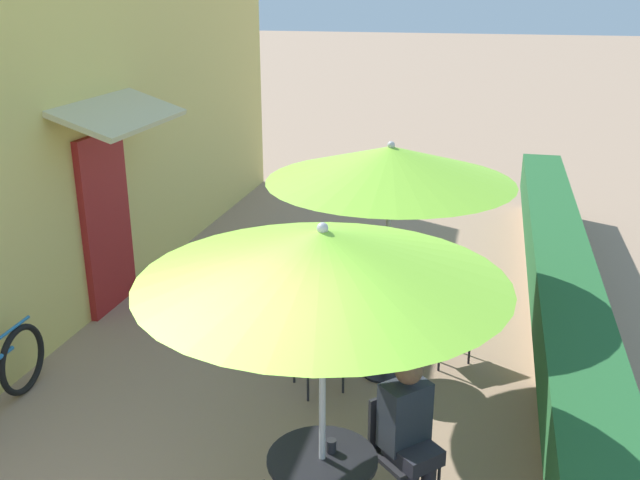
{
  "coord_description": "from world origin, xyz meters",
  "views": [
    {
      "loc": [
        1.92,
        -2.22,
        3.66
      ],
      "look_at": [
        0.15,
        5.02,
        1.0
      ],
      "focal_mm": 40.0,
      "sensor_mm": 36.0,
      "label": 1
    }
  ],
  "objects_px": {
    "patio_umbrella_near": "(322,256)",
    "cafe_chair_mid_left": "(321,343)",
    "patio_table_mid": "(385,327)",
    "cafe_chair_mid_right": "(443,311)",
    "seated_patron_near_left": "(409,430)",
    "coffee_cup_mid": "(389,307)",
    "coffee_cup_near": "(331,446)",
    "patio_umbrella_mid": "(390,164)",
    "cafe_chair_near_left": "(398,442)"
  },
  "relations": [
    {
      "from": "patio_umbrella_near",
      "to": "cafe_chair_mid_left",
      "type": "relative_size",
      "value": 2.7
    },
    {
      "from": "patio_table_mid",
      "to": "cafe_chair_mid_right",
      "type": "xyz_separation_m",
      "value": [
        0.52,
        0.49,
        0.01
      ]
    },
    {
      "from": "seated_patron_near_left",
      "to": "cafe_chair_mid_right",
      "type": "relative_size",
      "value": 1.44
    },
    {
      "from": "cafe_chair_mid_right",
      "to": "seated_patron_near_left",
      "type": "bearing_deg",
      "value": 51.84
    },
    {
      "from": "seated_patron_near_left",
      "to": "coffee_cup_mid",
      "type": "relative_size",
      "value": 13.89
    },
    {
      "from": "patio_umbrella_near",
      "to": "coffee_cup_near",
      "type": "xyz_separation_m",
      "value": [
        0.04,
        0.08,
        -1.39
      ]
    },
    {
      "from": "coffee_cup_near",
      "to": "patio_umbrella_mid",
      "type": "distance_m",
      "value": 2.71
    },
    {
      "from": "patio_umbrella_near",
      "to": "cafe_chair_mid_left",
      "type": "height_order",
      "value": "patio_umbrella_near"
    },
    {
      "from": "cafe_chair_mid_left",
      "to": "coffee_cup_mid",
      "type": "bearing_deg",
      "value": 0.72
    },
    {
      "from": "coffee_cup_near",
      "to": "cafe_chair_mid_left",
      "type": "xyz_separation_m",
      "value": [
        -0.51,
        1.84,
        -0.24
      ]
    },
    {
      "from": "cafe_chair_near_left",
      "to": "patio_umbrella_near",
      "type": "bearing_deg",
      "value": 6.14
    },
    {
      "from": "seated_patron_near_left",
      "to": "patio_table_mid",
      "type": "xyz_separation_m",
      "value": [
        -0.47,
        1.92,
        -0.18
      ]
    },
    {
      "from": "cafe_chair_mid_left",
      "to": "patio_table_mid",
      "type": "bearing_deg",
      "value": 6.14
    },
    {
      "from": "patio_umbrella_near",
      "to": "cafe_chair_near_left",
      "type": "xyz_separation_m",
      "value": [
        0.44,
        0.56,
        -1.63
      ]
    },
    {
      "from": "coffee_cup_near",
      "to": "coffee_cup_mid",
      "type": "distance_m",
      "value": 2.27
    },
    {
      "from": "patio_umbrella_mid",
      "to": "coffee_cup_mid",
      "type": "height_order",
      "value": "patio_umbrella_mid"
    },
    {
      "from": "coffee_cup_near",
      "to": "cafe_chair_mid_left",
      "type": "distance_m",
      "value": 1.92
    },
    {
      "from": "cafe_chair_near_left",
      "to": "patio_table_mid",
      "type": "distance_m",
      "value": 1.88
    },
    {
      "from": "coffee_cup_near",
      "to": "patio_table_mid",
      "type": "height_order",
      "value": "coffee_cup_near"
    },
    {
      "from": "patio_umbrella_mid",
      "to": "cafe_chair_mid_left",
      "type": "xyz_separation_m",
      "value": [
        -0.52,
        -0.49,
        -1.63
      ]
    },
    {
      "from": "patio_umbrella_mid",
      "to": "cafe_chair_mid_right",
      "type": "distance_m",
      "value": 1.78
    },
    {
      "from": "patio_umbrella_near",
      "to": "cafe_chair_mid_left",
      "type": "xyz_separation_m",
      "value": [
        -0.47,
        1.92,
        -1.63
      ]
    },
    {
      "from": "cafe_chair_near_left",
      "to": "coffee_cup_mid",
      "type": "height_order",
      "value": "cafe_chair_near_left"
    },
    {
      "from": "patio_umbrella_near",
      "to": "cafe_chair_mid_right",
      "type": "xyz_separation_m",
      "value": [
        0.58,
        2.89,
        -1.63
      ]
    },
    {
      "from": "seated_patron_near_left",
      "to": "coffee_cup_mid",
      "type": "distance_m",
      "value": 1.91
    },
    {
      "from": "coffee_cup_near",
      "to": "patio_umbrella_mid",
      "type": "relative_size",
      "value": 0.04
    },
    {
      "from": "coffee_cup_near",
      "to": "coffee_cup_mid",
      "type": "relative_size",
      "value": 1.0
    },
    {
      "from": "cafe_chair_near_left",
      "to": "patio_umbrella_mid",
      "type": "distance_m",
      "value": 2.49
    },
    {
      "from": "patio_umbrella_mid",
      "to": "coffee_cup_mid",
      "type": "distance_m",
      "value": 1.39
    },
    {
      "from": "patio_table_mid",
      "to": "patio_umbrella_mid",
      "type": "bearing_deg",
      "value": -90.0
    },
    {
      "from": "patio_table_mid",
      "to": "cafe_chair_mid_right",
      "type": "height_order",
      "value": "cafe_chair_mid_right"
    },
    {
      "from": "patio_table_mid",
      "to": "cafe_chair_mid_left",
      "type": "bearing_deg",
      "value": -137.08
    },
    {
      "from": "cafe_chair_mid_right",
      "to": "coffee_cup_near",
      "type": "bearing_deg",
      "value": 42.47
    },
    {
      "from": "patio_umbrella_near",
      "to": "seated_patron_near_left",
      "type": "distance_m",
      "value": 1.62
    },
    {
      "from": "patio_umbrella_near",
      "to": "cafe_chair_mid_left",
      "type": "bearing_deg",
      "value": 103.77
    },
    {
      "from": "cafe_chair_near_left",
      "to": "coffee_cup_near",
      "type": "xyz_separation_m",
      "value": [
        -0.4,
        -0.48,
        0.24
      ]
    },
    {
      "from": "patio_table_mid",
      "to": "cafe_chair_mid_left",
      "type": "distance_m",
      "value": 0.71
    },
    {
      "from": "coffee_cup_near",
      "to": "cafe_chair_mid_right",
      "type": "xyz_separation_m",
      "value": [
        0.53,
        2.81,
        -0.24
      ]
    },
    {
      "from": "cafe_chair_near_left",
      "to": "cafe_chair_mid_left",
      "type": "bearing_deg",
      "value": -102.24
    },
    {
      "from": "cafe_chair_near_left",
      "to": "cafe_chair_mid_right",
      "type": "distance_m",
      "value": 2.33
    },
    {
      "from": "cafe_chair_near_left",
      "to": "coffee_cup_near",
      "type": "distance_m",
      "value": 0.67
    },
    {
      "from": "cafe_chair_near_left",
      "to": "patio_umbrella_mid",
      "type": "height_order",
      "value": "patio_umbrella_mid"
    },
    {
      "from": "patio_table_mid",
      "to": "cafe_chair_mid_right",
      "type": "distance_m",
      "value": 0.71
    },
    {
      "from": "coffee_cup_mid",
      "to": "cafe_chair_near_left",
      "type": "bearing_deg",
      "value": -79.17
    },
    {
      "from": "seated_patron_near_left",
      "to": "patio_table_mid",
      "type": "height_order",
      "value": "seated_patron_near_left"
    },
    {
      "from": "coffee_cup_mid",
      "to": "patio_umbrella_mid",
      "type": "bearing_deg",
      "value": 129.29
    },
    {
      "from": "patio_umbrella_near",
      "to": "patio_table_mid",
      "type": "bearing_deg",
      "value": 88.74
    },
    {
      "from": "cafe_chair_near_left",
      "to": "seated_patron_near_left",
      "type": "xyz_separation_m",
      "value": [
        0.08,
        -0.08,
        0.17
      ]
    },
    {
      "from": "coffee_cup_mid",
      "to": "cafe_chair_mid_right",
      "type": "bearing_deg",
      "value": 48.28
    },
    {
      "from": "coffee_cup_near",
      "to": "patio_umbrella_mid",
      "type": "xyz_separation_m",
      "value": [
        0.01,
        2.33,
        1.39
      ]
    }
  ]
}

